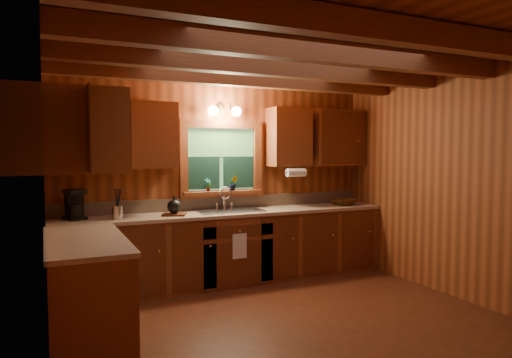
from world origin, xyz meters
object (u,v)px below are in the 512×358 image
at_px(sink, 229,215).
at_px(cutting_board, 174,214).
at_px(coffee_maker, 75,205).
at_px(wicker_basket, 343,202).

bearing_deg(sink, cutting_board, -173.40).
relative_size(coffee_maker, cutting_board, 1.24).
height_order(sink, wicker_basket, sink).
xyz_separation_m(sink, coffee_maker, (-1.80, 0.09, 0.21)).
bearing_deg(sink, wicker_basket, -1.62).
height_order(sink, coffee_maker, coffee_maker).
relative_size(coffee_maker, wicker_basket, 0.93).
distance_m(coffee_maker, wicker_basket, 3.50).
bearing_deg(coffee_maker, wicker_basket, -23.88).
xyz_separation_m(sink, cutting_board, (-0.73, -0.08, 0.06)).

